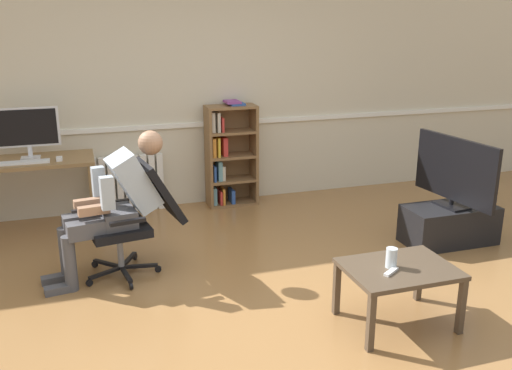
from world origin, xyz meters
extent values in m
plane|color=olive|center=(0.00, 0.00, 0.00)|extent=(18.00, 18.00, 0.00)
cube|color=beige|center=(0.00, 2.65, 1.35)|extent=(12.00, 0.10, 2.70)
cube|color=white|center=(0.00, 2.58, 0.92)|extent=(12.00, 0.03, 0.05)
cube|color=olive|center=(-1.17, 1.89, 0.36)|extent=(0.06, 0.06, 0.72)
cube|color=olive|center=(-1.17, 2.41, 0.36)|extent=(0.06, 0.06, 0.72)
cube|color=olive|center=(-1.73, 2.15, 0.74)|extent=(1.20, 0.60, 0.04)
cube|color=silver|center=(-1.72, 2.21, 0.76)|extent=(0.18, 0.14, 0.01)
cube|color=silver|center=(-1.72, 2.23, 0.82)|extent=(0.04, 0.02, 0.10)
cube|color=silver|center=(-1.72, 2.23, 1.06)|extent=(0.59, 0.02, 0.38)
cube|color=black|center=(-1.72, 2.22, 1.06)|extent=(0.54, 0.00, 0.34)
cube|color=white|center=(-1.76, 2.01, 0.77)|extent=(0.44, 0.12, 0.02)
cube|color=white|center=(-1.45, 2.03, 0.77)|extent=(0.06, 0.10, 0.03)
cube|color=brown|center=(0.10, 2.42, 0.57)|extent=(0.03, 0.28, 1.14)
cube|color=brown|center=(0.63, 2.42, 0.57)|extent=(0.03, 0.28, 1.14)
cube|color=brown|center=(0.36, 2.56, 0.57)|extent=(0.53, 0.02, 1.14)
cube|color=brown|center=(0.36, 2.42, 0.01)|extent=(0.50, 0.28, 0.03)
cube|color=brown|center=(0.36, 2.42, 0.29)|extent=(0.50, 0.28, 0.03)
cube|color=brown|center=(0.36, 2.42, 0.57)|extent=(0.50, 0.28, 0.03)
cube|color=brown|center=(0.36, 2.42, 0.85)|extent=(0.50, 0.28, 0.03)
cube|color=brown|center=(0.36, 2.42, 1.13)|extent=(0.50, 0.28, 0.03)
cube|color=#6699A3|center=(0.15, 2.42, 0.13)|extent=(0.04, 0.19, 0.20)
cube|color=#2D519E|center=(0.15, 2.41, 0.40)|extent=(0.03, 0.19, 0.18)
cube|color=orange|center=(0.15, 2.41, 0.69)|extent=(0.04, 0.19, 0.22)
cube|color=beige|center=(0.15, 2.43, 0.97)|extent=(0.04, 0.19, 0.22)
cube|color=red|center=(0.21, 2.41, 0.10)|extent=(0.03, 0.19, 0.15)
cube|color=#6699A3|center=(0.21, 2.42, 0.42)|extent=(0.05, 0.19, 0.22)
cube|color=gold|center=(0.20, 2.41, 0.69)|extent=(0.03, 0.19, 0.22)
cube|color=beige|center=(0.21, 2.42, 0.97)|extent=(0.03, 0.19, 0.22)
cube|color=orange|center=(0.25, 2.40, 0.12)|extent=(0.02, 0.19, 0.19)
cube|color=beige|center=(0.25, 2.43, 0.39)|extent=(0.05, 0.19, 0.17)
cube|color=red|center=(0.28, 2.44, 0.69)|extent=(0.05, 0.19, 0.21)
cube|color=red|center=(0.25, 2.41, 0.94)|extent=(0.03, 0.19, 0.16)
cube|color=#2D519E|center=(0.36, 2.41, 0.11)|extent=(0.04, 0.19, 0.16)
cube|color=#2D519E|center=(0.44, 2.46, 1.15)|extent=(0.16, 0.22, 0.02)
cube|color=#89428E|center=(0.39, 2.45, 1.18)|extent=(0.16, 0.22, 0.02)
cube|color=white|center=(-1.14, 2.54, 0.31)|extent=(0.07, 0.08, 0.63)
cube|color=white|center=(-1.05, 2.54, 0.31)|extent=(0.07, 0.08, 0.63)
cube|color=white|center=(-0.96, 2.54, 0.31)|extent=(0.07, 0.08, 0.63)
cube|color=white|center=(-0.87, 2.54, 0.31)|extent=(0.07, 0.08, 0.63)
cube|color=white|center=(-0.79, 2.54, 0.31)|extent=(0.07, 0.08, 0.63)
cube|color=white|center=(-0.70, 2.54, 0.31)|extent=(0.07, 0.08, 0.63)
cube|color=white|center=(-0.61, 2.54, 0.31)|extent=(0.07, 0.08, 0.63)
cube|color=white|center=(-0.52, 2.54, 0.31)|extent=(0.07, 0.08, 0.63)
cube|color=white|center=(-0.43, 2.54, 0.31)|extent=(0.07, 0.08, 0.63)
cube|color=black|center=(-0.99, 0.78, 0.07)|extent=(0.08, 0.30, 0.02)
cylinder|color=black|center=(-0.96, 0.63, 0.03)|extent=(0.03, 0.06, 0.06)
cube|color=black|center=(-0.86, 0.90, 0.07)|extent=(0.30, 0.08, 0.02)
cylinder|color=black|center=(-0.71, 0.88, 0.03)|extent=(0.06, 0.03, 0.06)
cube|color=black|center=(-0.94, 1.06, 0.07)|extent=(0.17, 0.28, 0.02)
cylinder|color=black|center=(-0.87, 1.19, 0.03)|extent=(0.05, 0.06, 0.06)
cube|color=black|center=(-1.12, 1.03, 0.07)|extent=(0.24, 0.24, 0.02)
cylinder|color=black|center=(-1.22, 1.14, 0.03)|extent=(0.06, 0.06, 0.06)
cube|color=black|center=(-1.14, 0.86, 0.07)|extent=(0.28, 0.17, 0.02)
cylinder|color=black|center=(-1.28, 0.79, 0.03)|extent=(0.06, 0.04, 0.06)
cylinder|color=gray|center=(-1.01, 0.92, 0.23)|extent=(0.05, 0.05, 0.30)
cube|color=black|center=(-1.01, 0.92, 0.41)|extent=(0.53, 0.53, 0.07)
cube|color=black|center=(-0.65, 0.98, 0.69)|extent=(0.39, 0.48, 0.52)
cube|color=black|center=(-1.03, 1.18, 0.56)|extent=(0.28, 0.09, 0.03)
cube|color=black|center=(-0.95, 0.67, 0.56)|extent=(0.28, 0.09, 0.03)
cube|color=#4C4C51|center=(-1.01, 0.92, 0.52)|extent=(0.31, 0.38, 0.14)
cube|color=#A3B2C1|center=(-0.86, 0.95, 0.80)|extent=(0.45, 0.40, 0.52)
sphere|color=#A87A5B|center=(-0.71, 0.97, 1.10)|extent=(0.20, 0.20, 0.20)
cube|color=black|center=(-1.29, 0.88, 0.62)|extent=(0.15, 0.06, 0.02)
cube|color=#4C4C51|center=(-1.23, 0.99, 0.49)|extent=(0.43, 0.19, 0.13)
cylinder|color=#4C4C51|center=(-1.44, 0.96, 0.23)|extent=(0.10, 0.10, 0.46)
cube|color=#4C4C51|center=(-1.54, 0.94, 0.03)|extent=(0.23, 0.12, 0.06)
cube|color=#4C4C51|center=(-1.20, 0.79, 0.49)|extent=(0.43, 0.19, 0.13)
cylinder|color=#4C4C51|center=(-1.41, 0.76, 0.23)|extent=(0.10, 0.10, 0.46)
cube|color=#4C4C51|center=(-1.51, 0.75, 0.03)|extent=(0.23, 0.12, 0.06)
cube|color=#A3B2C1|center=(-1.13, 1.07, 0.78)|extent=(0.11, 0.09, 0.26)
cube|color=#A87A5B|center=(-1.22, 0.99, 0.64)|extent=(0.25, 0.11, 0.07)
cube|color=#A3B2C1|center=(-1.08, 0.75, 0.78)|extent=(0.11, 0.09, 0.26)
cube|color=#A87A5B|center=(-1.19, 0.80, 0.64)|extent=(0.25, 0.11, 0.07)
cube|color=black|center=(2.03, 0.68, 0.18)|extent=(0.87, 0.43, 0.36)
cube|color=black|center=(2.03, 0.68, 0.37)|extent=(0.23, 0.34, 0.02)
cylinder|color=black|center=(2.03, 0.68, 0.41)|extent=(0.04, 0.04, 0.05)
cube|color=black|center=(2.03, 0.68, 0.73)|extent=(0.15, 0.99, 0.59)
cube|color=#B7D1F9|center=(2.05, 0.68, 0.73)|extent=(0.11, 0.93, 0.54)
cube|color=#4C3D2D|center=(0.42, -0.71, 0.20)|extent=(0.04, 0.04, 0.40)
cube|color=#4C3D2D|center=(1.11, -0.71, 0.20)|extent=(0.04, 0.04, 0.40)
cube|color=#4C3D2D|center=(1.11, -0.21, 0.20)|extent=(0.04, 0.04, 0.40)
cube|color=#4C3D2D|center=(0.42, -0.21, 0.20)|extent=(0.04, 0.04, 0.40)
cube|color=#4C3D2D|center=(0.76, -0.46, 0.42)|extent=(0.75, 0.56, 0.03)
cylinder|color=silver|center=(0.70, -0.44, 0.50)|extent=(0.08, 0.08, 0.14)
cube|color=white|center=(0.66, -0.52, 0.44)|extent=(0.15, 0.11, 0.02)
camera|label=1|loc=(-1.24, -3.47, 2.08)|focal=39.02mm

